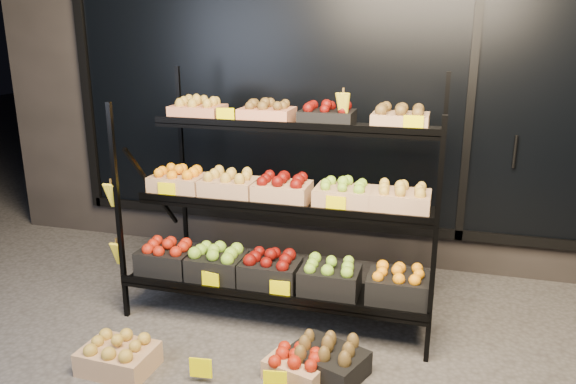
% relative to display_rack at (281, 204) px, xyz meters
% --- Properties ---
extents(ground, '(24.00, 24.00, 0.00)m').
position_rel_display_rack_xyz_m(ground, '(0.02, -0.60, -0.79)').
color(ground, '#514F4C').
rests_on(ground, ground).
extents(building, '(6.00, 2.08, 3.50)m').
position_rel_display_rack_xyz_m(building, '(0.02, 1.99, 0.96)').
color(building, '#2D2826').
rests_on(building, ground).
extents(display_rack, '(2.18, 1.02, 1.66)m').
position_rel_display_rack_xyz_m(display_rack, '(0.00, 0.00, 0.00)').
color(display_rack, black).
rests_on(display_rack, ground).
extents(tag_floor_a, '(0.13, 0.01, 0.12)m').
position_rel_display_rack_xyz_m(tag_floor_a, '(-0.18, -1.00, -0.73)').
color(tag_floor_a, '#F9EB00').
rests_on(tag_floor_a, ground).
extents(floor_crate_left, '(0.43, 0.33, 0.21)m').
position_rel_display_rack_xyz_m(floor_crate_left, '(-0.71, -1.01, -0.69)').
color(floor_crate_left, tan).
rests_on(floor_crate_left, ground).
extents(floor_crate_midright, '(0.40, 0.34, 0.18)m').
position_rel_display_rack_xyz_m(floor_crate_midright, '(0.33, -0.80, -0.70)').
color(floor_crate_midright, tan).
rests_on(floor_crate_midright, ground).
extents(floor_crate_right, '(0.51, 0.45, 0.21)m').
position_rel_display_rack_xyz_m(floor_crate_right, '(0.49, -0.71, -0.69)').
color(floor_crate_right, black).
rests_on(floor_crate_right, ground).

